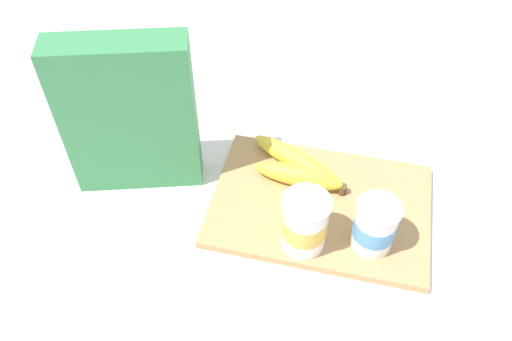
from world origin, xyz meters
name	(u,v)px	position (x,y,z in m)	size (l,w,h in m)	color
ground_plane	(320,208)	(0.00, 0.00, 0.00)	(2.40, 2.40, 0.00)	silver
cutting_board	(320,205)	(0.00, 0.00, 0.01)	(0.35, 0.24, 0.01)	tan
cereal_box	(129,117)	(0.31, 0.00, 0.14)	(0.20, 0.06, 0.27)	#38844C
yogurt_cup_front	(375,226)	(-0.09, 0.06, 0.06)	(0.07, 0.07, 0.09)	white
yogurt_cup_back	(305,223)	(0.02, 0.08, 0.06)	(0.07, 0.07, 0.10)	white
banana_bunch	(298,168)	(0.05, -0.05, 0.03)	(0.18, 0.11, 0.04)	yellow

